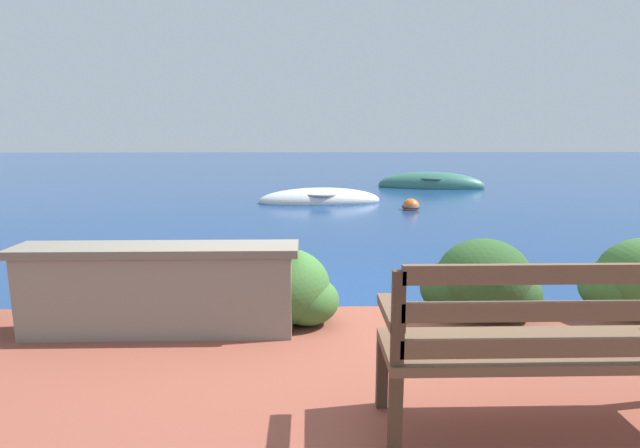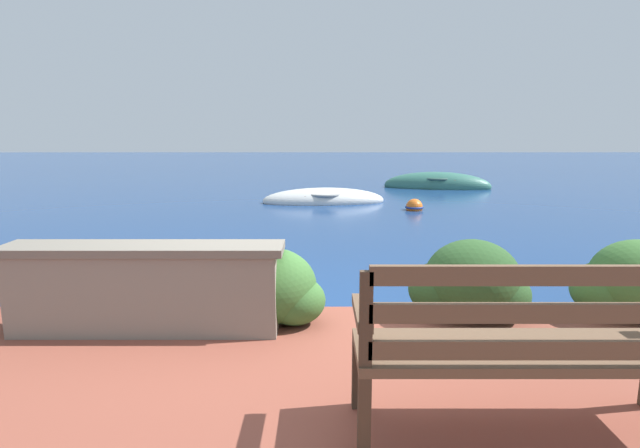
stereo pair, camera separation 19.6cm
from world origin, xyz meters
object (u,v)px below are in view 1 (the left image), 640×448
Objects in this scene: rowboat_mid at (431,185)px; mooring_buoy at (411,207)px; park_bench at (554,342)px; rowboat_nearest at (320,200)px.

rowboat_mid reaches higher than mooring_buoy.
rowboat_mid is at bearing 74.83° from park_bench.
rowboat_nearest is at bearing 148.80° from mooring_buoy.
mooring_buoy is at bearing 143.07° from rowboat_nearest.
park_bench is 4.04× the size of mooring_buoy.
rowboat_nearest is at bearing -125.38° from rowboat_mid.
rowboat_nearest is at bearing 91.36° from park_bench.
rowboat_nearest is 0.92× the size of rowboat_mid.
rowboat_nearest is 7.52× the size of mooring_buoy.
park_bench is 13.58m from rowboat_mid.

